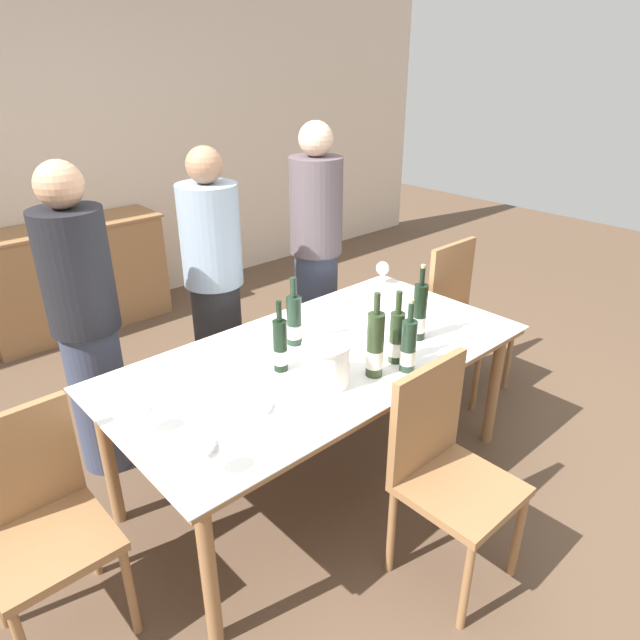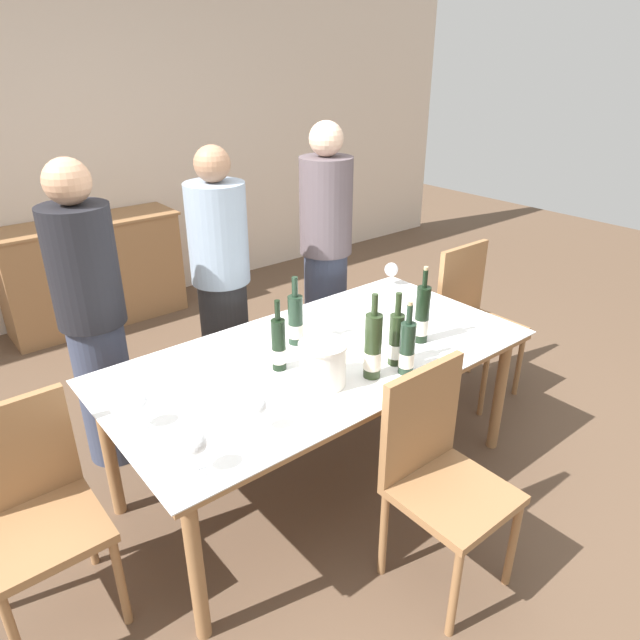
{
  "view_description": "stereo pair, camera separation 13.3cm",
  "coord_description": "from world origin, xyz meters",
  "px_view_note": "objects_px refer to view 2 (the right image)",
  "views": [
    {
      "loc": [
        -1.6,
        -1.76,
        2.03
      ],
      "look_at": [
        0.0,
        0.0,
        0.91
      ],
      "focal_mm": 32.0,
      "sensor_mm": 36.0,
      "label": 1
    },
    {
      "loc": [
        -1.5,
        -1.84,
        2.03
      ],
      "look_at": [
        0.0,
        0.0,
        0.91
      ],
      "focal_mm": 32.0,
      "sensor_mm": 36.0,
      "label": 2
    }
  ],
  "objects_px": {
    "wine_bottle_5": "(279,346)",
    "wine_glass_2": "(391,270)",
    "wine_bottle_3": "(407,349)",
    "wine_glass_1": "(138,405)",
    "chair_left_end": "(32,503)",
    "wine_glass_0": "(258,408)",
    "person_guest_right": "(326,257)",
    "dining_table": "(320,365)",
    "person_guest_left": "(222,289)",
    "chair_near_front": "(438,466)",
    "person_host": "(93,321)",
    "wine_bottle_1": "(296,321)",
    "wine_bottle_0": "(373,348)",
    "sideboard_cabinet": "(94,273)",
    "ice_bucket": "(323,363)",
    "wine_glass_3": "(195,445)",
    "wine_bottle_4": "(422,316)",
    "chair_right_end": "(472,312)",
    "wine_bottle_2": "(396,340)"
  },
  "relations": [
    {
      "from": "wine_glass_0",
      "to": "person_guest_right",
      "type": "xyz_separation_m",
      "value": [
        1.28,
        1.15,
        0.01
      ]
    },
    {
      "from": "wine_bottle_3",
      "to": "wine_bottle_1",
      "type": "bearing_deg",
      "value": 111.1
    },
    {
      "from": "wine_glass_1",
      "to": "chair_near_front",
      "type": "distance_m",
      "value": 1.19
    },
    {
      "from": "ice_bucket",
      "to": "person_guest_right",
      "type": "distance_m",
      "value": 1.37
    },
    {
      "from": "wine_bottle_4",
      "to": "chair_left_end",
      "type": "bearing_deg",
      "value": 170.74
    },
    {
      "from": "wine_bottle_4",
      "to": "wine_glass_0",
      "type": "distance_m",
      "value": 1.04
    },
    {
      "from": "wine_bottle_1",
      "to": "person_guest_left",
      "type": "relative_size",
      "value": 0.22
    },
    {
      "from": "chair_near_front",
      "to": "person_host",
      "type": "xyz_separation_m",
      "value": [
        -0.76,
        1.61,
        0.27
      ]
    },
    {
      "from": "dining_table",
      "to": "wine_bottle_1",
      "type": "relative_size",
      "value": 5.85
    },
    {
      "from": "ice_bucket",
      "to": "person_guest_left",
      "type": "distance_m",
      "value": 1.08
    },
    {
      "from": "wine_bottle_1",
      "to": "wine_glass_3",
      "type": "distance_m",
      "value": 1.0
    },
    {
      "from": "wine_bottle_4",
      "to": "wine_glass_2",
      "type": "height_order",
      "value": "wine_bottle_4"
    },
    {
      "from": "wine_bottle_0",
      "to": "person_guest_right",
      "type": "relative_size",
      "value": 0.23
    },
    {
      "from": "wine_glass_3",
      "to": "wine_bottle_4",
      "type": "bearing_deg",
      "value": 7.55
    },
    {
      "from": "wine_bottle_3",
      "to": "chair_left_end",
      "type": "relative_size",
      "value": 0.38
    },
    {
      "from": "dining_table",
      "to": "person_guest_left",
      "type": "distance_m",
      "value": 0.87
    },
    {
      "from": "sideboard_cabinet",
      "to": "wine_glass_2",
      "type": "xyz_separation_m",
      "value": [
        1.1,
        -2.22,
        0.4
      ]
    },
    {
      "from": "wine_glass_1",
      "to": "wine_glass_2",
      "type": "bearing_deg",
      "value": 13.45
    },
    {
      "from": "wine_glass_2",
      "to": "person_guest_right",
      "type": "bearing_deg",
      "value": 113.1
    },
    {
      "from": "sideboard_cabinet",
      "to": "wine_bottle_5",
      "type": "relative_size",
      "value": 4.14
    },
    {
      "from": "wine_bottle_4",
      "to": "wine_bottle_1",
      "type": "bearing_deg",
      "value": 142.81
    },
    {
      "from": "wine_bottle_2",
      "to": "person_guest_right",
      "type": "xyz_separation_m",
      "value": [
        0.51,
        1.12,
        -0.01
      ]
    },
    {
      "from": "wine_bottle_3",
      "to": "chair_right_end",
      "type": "distance_m",
      "value": 1.25
    },
    {
      "from": "ice_bucket",
      "to": "wine_glass_3",
      "type": "distance_m",
      "value": 0.71
    },
    {
      "from": "wine_glass_2",
      "to": "chair_right_end",
      "type": "relative_size",
      "value": 0.15
    },
    {
      "from": "wine_bottle_4",
      "to": "wine_glass_2",
      "type": "xyz_separation_m",
      "value": [
        0.43,
        0.62,
        -0.04
      ]
    },
    {
      "from": "wine_bottle_1",
      "to": "wine_bottle_2",
      "type": "bearing_deg",
      "value": -62.88
    },
    {
      "from": "ice_bucket",
      "to": "wine_glass_0",
      "type": "xyz_separation_m",
      "value": [
        -0.4,
        -0.11,
        -0.0
      ]
    },
    {
      "from": "wine_bottle_2",
      "to": "person_guest_right",
      "type": "distance_m",
      "value": 1.23
    },
    {
      "from": "wine_glass_2",
      "to": "person_guest_right",
      "type": "relative_size",
      "value": 0.08
    },
    {
      "from": "wine_glass_0",
      "to": "person_guest_right",
      "type": "distance_m",
      "value": 1.72
    },
    {
      "from": "wine_bottle_3",
      "to": "person_host",
      "type": "bearing_deg",
      "value": 127.27
    },
    {
      "from": "person_host",
      "to": "wine_glass_1",
      "type": "bearing_deg",
      "value": -98.93
    },
    {
      "from": "wine_bottle_5",
      "to": "person_guest_left",
      "type": "xyz_separation_m",
      "value": [
        0.2,
        0.85,
        -0.05
      ]
    },
    {
      "from": "wine_glass_0",
      "to": "chair_right_end",
      "type": "xyz_separation_m",
      "value": [
        1.87,
        0.41,
        -0.28
      ]
    },
    {
      "from": "dining_table",
      "to": "wine_glass_1",
      "type": "height_order",
      "value": "wine_glass_1"
    },
    {
      "from": "wine_bottle_0",
      "to": "chair_left_end",
      "type": "bearing_deg",
      "value": 164.17
    },
    {
      "from": "wine_glass_1",
      "to": "wine_glass_3",
      "type": "relative_size",
      "value": 0.88
    },
    {
      "from": "wine_glass_0",
      "to": "wine_bottle_0",
      "type": "bearing_deg",
      "value": 1.63
    },
    {
      "from": "wine_bottle_0",
      "to": "person_guest_left",
      "type": "bearing_deg",
      "value": 93.76
    },
    {
      "from": "wine_bottle_1",
      "to": "wine_glass_2",
      "type": "height_order",
      "value": "wine_bottle_1"
    },
    {
      "from": "wine_bottle_3",
      "to": "wine_glass_1",
      "type": "height_order",
      "value": "wine_bottle_3"
    },
    {
      "from": "wine_bottle_5",
      "to": "wine_glass_2",
      "type": "height_order",
      "value": "wine_bottle_5"
    },
    {
      "from": "sideboard_cabinet",
      "to": "wine_bottle_5",
      "type": "bearing_deg",
      "value": -90.58
    },
    {
      "from": "ice_bucket",
      "to": "wine_bottle_5",
      "type": "xyz_separation_m",
      "value": [
        -0.07,
        0.22,
        0.01
      ]
    },
    {
      "from": "chair_near_front",
      "to": "chair_left_end",
      "type": "distance_m",
      "value": 1.55
    },
    {
      "from": "wine_glass_1",
      "to": "wine_bottle_2",
      "type": "bearing_deg",
      "value": -13.78
    },
    {
      "from": "wine_glass_0",
      "to": "chair_left_end",
      "type": "xyz_separation_m",
      "value": [
        -0.75,
        0.4,
        -0.31
      ]
    },
    {
      "from": "wine_glass_2",
      "to": "chair_near_front",
      "type": "xyz_separation_m",
      "value": [
        -0.9,
        -1.16,
        -0.29
      ]
    },
    {
      "from": "wine_glass_1",
      "to": "chair_left_end",
      "type": "bearing_deg",
      "value": 166.82
    }
  ]
}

